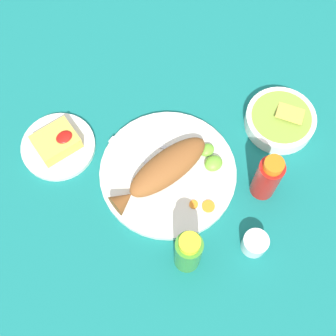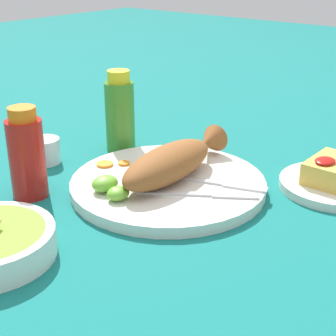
{
  "view_description": "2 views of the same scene",
  "coord_description": "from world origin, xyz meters",
  "px_view_note": "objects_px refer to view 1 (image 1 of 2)",
  "views": [
    {
      "loc": [
        -0.24,
        -0.34,
        1.01
      ],
      "look_at": [
        0.0,
        0.0,
        0.04
      ],
      "focal_mm": 50.0,
      "sensor_mm": 36.0,
      "label": 1
    },
    {
      "loc": [
        0.59,
        0.48,
        0.36
      ],
      "look_at": [
        0.0,
        0.0,
        0.04
      ],
      "focal_mm": 55.0,
      "sensor_mm": 36.0,
      "label": 2
    }
  ],
  "objects_px": {
    "hot_sauce_bottle_red": "(267,178)",
    "side_plate_fries": "(58,146)",
    "fried_fish": "(163,170)",
    "fork_near": "(138,156)",
    "main_plate": "(168,173)",
    "hot_sauce_bottle_green": "(188,252)",
    "salt_cup": "(255,244)",
    "guacamole_bowl": "(280,120)",
    "fork_far": "(151,143)"
  },
  "relations": [
    {
      "from": "hot_sauce_bottle_green",
      "to": "fork_near",
      "type": "bearing_deg",
      "value": 79.77
    },
    {
      "from": "hot_sauce_bottle_red",
      "to": "main_plate",
      "type": "bearing_deg",
      "value": 135.24
    },
    {
      "from": "fork_near",
      "to": "salt_cup",
      "type": "distance_m",
      "value": 0.33
    },
    {
      "from": "hot_sauce_bottle_red",
      "to": "side_plate_fries",
      "type": "distance_m",
      "value": 0.49
    },
    {
      "from": "hot_sauce_bottle_red",
      "to": "side_plate_fries",
      "type": "xyz_separation_m",
      "value": [
        -0.33,
        0.36,
        -0.06
      ]
    },
    {
      "from": "fork_near",
      "to": "salt_cup",
      "type": "bearing_deg",
      "value": 175.85
    },
    {
      "from": "salt_cup",
      "to": "side_plate_fries",
      "type": "bearing_deg",
      "value": 116.53
    },
    {
      "from": "hot_sauce_bottle_green",
      "to": "salt_cup",
      "type": "xyz_separation_m",
      "value": [
        0.14,
        -0.06,
        -0.05
      ]
    },
    {
      "from": "hot_sauce_bottle_red",
      "to": "guacamole_bowl",
      "type": "relative_size",
      "value": 0.87
    },
    {
      "from": "fried_fish",
      "to": "hot_sauce_bottle_green",
      "type": "relative_size",
      "value": 1.66
    },
    {
      "from": "hot_sauce_bottle_green",
      "to": "salt_cup",
      "type": "distance_m",
      "value": 0.16
    },
    {
      "from": "hot_sauce_bottle_green",
      "to": "side_plate_fries",
      "type": "distance_m",
      "value": 0.41
    },
    {
      "from": "hot_sauce_bottle_green",
      "to": "main_plate",
      "type": "bearing_deg",
      "value": 66.15
    },
    {
      "from": "hot_sauce_bottle_red",
      "to": "side_plate_fries",
      "type": "height_order",
      "value": "hot_sauce_bottle_red"
    },
    {
      "from": "fried_fish",
      "to": "fork_far",
      "type": "distance_m",
      "value": 0.09
    },
    {
      "from": "main_plate",
      "to": "hot_sauce_bottle_green",
      "type": "bearing_deg",
      "value": -113.85
    },
    {
      "from": "main_plate",
      "to": "hot_sauce_bottle_red",
      "type": "bearing_deg",
      "value": -44.76
    },
    {
      "from": "fork_near",
      "to": "hot_sauce_bottle_green",
      "type": "height_order",
      "value": "hot_sauce_bottle_green"
    },
    {
      "from": "fork_far",
      "to": "salt_cup",
      "type": "distance_m",
      "value": 0.33
    },
    {
      "from": "fork_near",
      "to": "side_plate_fries",
      "type": "bearing_deg",
      "value": 25.36
    },
    {
      "from": "main_plate",
      "to": "fork_far",
      "type": "bearing_deg",
      "value": 83.69
    },
    {
      "from": "main_plate",
      "to": "guacamole_bowl",
      "type": "bearing_deg",
      "value": -9.01
    },
    {
      "from": "fork_far",
      "to": "hot_sauce_bottle_green",
      "type": "height_order",
      "value": "hot_sauce_bottle_green"
    },
    {
      "from": "fork_far",
      "to": "side_plate_fries",
      "type": "height_order",
      "value": "fork_far"
    },
    {
      "from": "salt_cup",
      "to": "guacamole_bowl",
      "type": "height_order",
      "value": "guacamole_bowl"
    },
    {
      "from": "fried_fish",
      "to": "salt_cup",
      "type": "distance_m",
      "value": 0.26
    },
    {
      "from": "main_plate",
      "to": "fried_fish",
      "type": "height_order",
      "value": "fried_fish"
    },
    {
      "from": "fork_far",
      "to": "guacamole_bowl",
      "type": "height_order",
      "value": "guacamole_bowl"
    },
    {
      "from": "fried_fish",
      "to": "fork_near",
      "type": "xyz_separation_m",
      "value": [
        -0.02,
        0.07,
        -0.03
      ]
    },
    {
      "from": "hot_sauce_bottle_green",
      "to": "fried_fish",
      "type": "bearing_deg",
      "value": 69.79
    },
    {
      "from": "main_plate",
      "to": "fork_near",
      "type": "xyz_separation_m",
      "value": [
        -0.04,
        0.07,
        0.01
      ]
    },
    {
      "from": "fork_near",
      "to": "hot_sauce_bottle_green",
      "type": "bearing_deg",
      "value": 149.87
    },
    {
      "from": "main_plate",
      "to": "side_plate_fries",
      "type": "bearing_deg",
      "value": 129.76
    },
    {
      "from": "fried_fish",
      "to": "hot_sauce_bottle_green",
      "type": "distance_m",
      "value": 0.2
    },
    {
      "from": "fried_fish",
      "to": "fork_near",
      "type": "distance_m",
      "value": 0.08
    },
    {
      "from": "fork_near",
      "to": "guacamole_bowl",
      "type": "distance_m",
      "value": 0.36
    },
    {
      "from": "main_plate",
      "to": "salt_cup",
      "type": "distance_m",
      "value": 0.25
    },
    {
      "from": "fork_far",
      "to": "side_plate_fries",
      "type": "bearing_deg",
      "value": 20.76
    },
    {
      "from": "side_plate_fries",
      "to": "hot_sauce_bottle_red",
      "type": "bearing_deg",
      "value": -47.79
    },
    {
      "from": "main_plate",
      "to": "side_plate_fries",
      "type": "xyz_separation_m",
      "value": [
        -0.17,
        0.21,
        -0.0
      ]
    },
    {
      "from": "fried_fish",
      "to": "side_plate_fries",
      "type": "relative_size",
      "value": 1.47
    },
    {
      "from": "fork_near",
      "to": "hot_sauce_bottle_red",
      "type": "relative_size",
      "value": 1.22
    },
    {
      "from": "fork_near",
      "to": "salt_cup",
      "type": "height_order",
      "value": "salt_cup"
    },
    {
      "from": "main_plate",
      "to": "guacamole_bowl",
      "type": "height_order",
      "value": "guacamole_bowl"
    },
    {
      "from": "side_plate_fries",
      "to": "fork_far",
      "type": "bearing_deg",
      "value": -34.65
    },
    {
      "from": "fork_far",
      "to": "salt_cup",
      "type": "relative_size",
      "value": 2.87
    },
    {
      "from": "fried_fish",
      "to": "hot_sauce_bottle_red",
      "type": "height_order",
      "value": "hot_sauce_bottle_red"
    },
    {
      "from": "fried_fish",
      "to": "fork_far",
      "type": "height_order",
      "value": "fried_fish"
    },
    {
      "from": "hot_sauce_bottle_green",
      "to": "guacamole_bowl",
      "type": "bearing_deg",
      "value": 20.17
    },
    {
      "from": "hot_sauce_bottle_green",
      "to": "side_plate_fries",
      "type": "xyz_separation_m",
      "value": [
        -0.09,
        0.4,
        -0.07
      ]
    }
  ]
}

